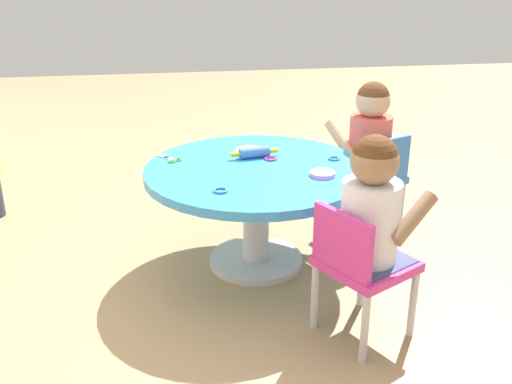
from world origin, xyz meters
name	(u,v)px	position (x,y,z in m)	size (l,w,h in m)	color
ground_plane	(256,262)	(0.00, 0.00, 0.00)	(10.00, 10.00, 0.00)	tan
craft_table	(256,188)	(0.00, 0.00, 0.38)	(1.00, 1.00, 0.48)	silver
child_chair_left	(360,264)	(-0.62, -0.29, 0.31)	(0.41, 0.41, 0.54)	#B7B7BC
seated_child_left	(372,205)	(-0.60, -0.32, 0.53)	(0.40, 0.43, 0.51)	#3F4772
child_chair_right	(372,177)	(0.24, -0.64, 0.31)	(0.39, 0.39, 0.54)	#B7B7BC
seated_child_right	(370,133)	(0.27, -0.62, 0.53)	(0.42, 0.38, 0.51)	#3F4772
rolling_pin	(254,152)	(0.13, -0.01, 0.51)	(0.07, 0.23, 0.05)	#3F72CC
craft_scissors	(171,159)	(0.16, 0.37, 0.49)	(0.14, 0.12, 0.01)	silver
playdough_blob_0	(322,174)	(-0.15, -0.26, 0.49)	(0.11, 0.11, 0.02)	#CC99E5
playdough_blob_1	(250,151)	(0.21, -0.01, 0.49)	(0.15, 0.15, 0.01)	#CC99E5
cookie_cutter_0	(334,158)	(0.05, -0.37, 0.49)	(0.06, 0.06, 0.01)	#3F99D8
cookie_cutter_1	(220,190)	(-0.27, 0.19, 0.49)	(0.06, 0.06, 0.01)	#3F99D8
cookie_cutter_2	(271,158)	(0.09, -0.08, 0.49)	(0.06, 0.06, 0.01)	#D83FA5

